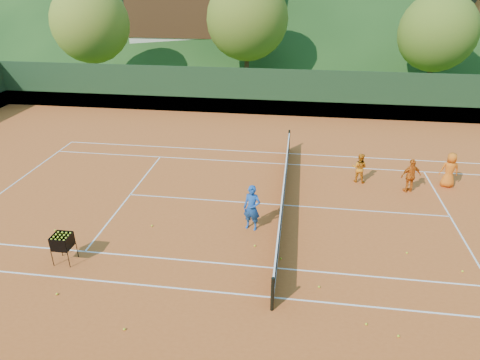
# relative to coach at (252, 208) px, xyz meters

# --- Properties ---
(ground) EXTENTS (400.00, 400.00, 0.00)m
(ground) POSITION_rel_coach_xyz_m (1.04, 1.90, -0.88)
(ground) COLOR #30531A
(ground) RESTS_ON ground
(clay_court) EXTENTS (40.00, 24.00, 0.02)m
(clay_court) POSITION_rel_coach_xyz_m (1.04, 1.90, -0.87)
(clay_court) COLOR #B8501D
(clay_court) RESTS_ON ground
(coach) EXTENTS (0.70, 0.55, 1.71)m
(coach) POSITION_rel_coach_xyz_m (0.00, 0.00, 0.00)
(coach) COLOR #194BA2
(coach) RESTS_ON clay_court
(student_a) EXTENTS (0.77, 0.67, 1.34)m
(student_a) POSITION_rel_coach_xyz_m (4.25, 4.53, -0.19)
(student_a) COLOR orange
(student_a) RESTS_ON clay_court
(student_b) EXTENTS (0.94, 0.62, 1.49)m
(student_b) POSITION_rel_coach_xyz_m (6.27, 3.83, -0.11)
(student_b) COLOR #D56113
(student_b) RESTS_ON clay_court
(student_c) EXTENTS (0.78, 0.52, 1.56)m
(student_c) POSITION_rel_coach_xyz_m (8.02, 4.58, -0.08)
(student_c) COLOR orange
(student_c) RESTS_ON clay_court
(tennis_ball_2) EXTENTS (0.07, 0.07, 0.07)m
(tennis_ball_2) POSITION_rel_coach_xyz_m (-5.18, -4.35, -0.82)
(tennis_ball_2) COLOR #CBDC24
(tennis_ball_2) RESTS_ON clay_court
(tennis_ball_3) EXTENTS (0.07, 0.07, 0.07)m
(tennis_ball_3) POSITION_rel_coach_xyz_m (-2.72, -5.38, -0.82)
(tennis_ball_3) COLOR #CBDC24
(tennis_ball_3) RESTS_ON clay_court
(tennis_ball_4) EXTENTS (0.07, 0.07, 0.07)m
(tennis_ball_4) POSITION_rel_coach_xyz_m (-6.45, -1.76, -0.82)
(tennis_ball_4) COLOR #CBDC24
(tennis_ball_4) RESTS_ON clay_court
(tennis_ball_5) EXTENTS (0.07, 0.07, 0.07)m
(tennis_ball_5) POSITION_rel_coach_xyz_m (5.29, -0.84, -0.82)
(tennis_ball_5) COLOR #CBDC24
(tennis_ball_5) RESTS_ON clay_court
(tennis_ball_6) EXTENTS (0.07, 0.07, 0.07)m
(tennis_ball_6) POSITION_rel_coach_xyz_m (2.36, -2.98, -0.82)
(tennis_ball_6) COLOR #CBDC24
(tennis_ball_6) RESTS_ON clay_court
(tennis_ball_7) EXTENTS (0.07, 0.07, 0.07)m
(tennis_ball_7) POSITION_rel_coach_xyz_m (-3.65, -0.39, -0.82)
(tennis_ball_7) COLOR #CBDC24
(tennis_ball_7) RESTS_ON clay_court
(tennis_ball_8) EXTENTS (0.07, 0.07, 0.07)m
(tennis_ball_8) POSITION_rel_coach_xyz_m (-7.01, -1.17, -0.82)
(tennis_ball_8) COLOR #CBDC24
(tennis_ball_8) RESTS_ON clay_court
(tennis_ball_9) EXTENTS (0.07, 0.07, 0.07)m
(tennis_ball_9) POSITION_rel_coach_xyz_m (0.24, -1.14, -0.82)
(tennis_ball_9) COLOR #CBDC24
(tennis_ball_9) RESTS_ON clay_court
(tennis_ball_11) EXTENTS (0.07, 0.07, 0.07)m
(tennis_ball_11) POSITION_rel_coach_xyz_m (3.56, -4.31, -0.82)
(tennis_ball_11) COLOR #CBDC24
(tennis_ball_11) RESTS_ON clay_court
(tennis_ball_13) EXTENTS (0.07, 0.07, 0.07)m
(tennis_ball_13) POSITION_rel_coach_xyz_m (1.16, -1.74, -0.82)
(tennis_ball_13) COLOR #CBDC24
(tennis_ball_13) RESTS_ON clay_court
(tennis_ball_14) EXTENTS (0.07, 0.07, 0.07)m
(tennis_ball_14) POSITION_rel_coach_xyz_m (4.32, -4.62, -0.82)
(tennis_ball_14) COLOR #CBDC24
(tennis_ball_14) RESTS_ON clay_court
(tennis_ball_15) EXTENTS (0.07, 0.07, 0.07)m
(tennis_ball_15) POSITION_rel_coach_xyz_m (6.81, -1.61, -0.82)
(tennis_ball_15) COLOR #CBDC24
(tennis_ball_15) RESTS_ON clay_court
(court_lines) EXTENTS (23.83, 11.03, 0.00)m
(court_lines) POSITION_rel_coach_xyz_m (1.04, 1.90, -0.85)
(court_lines) COLOR silver
(court_lines) RESTS_ON clay_court
(tennis_net) EXTENTS (0.10, 12.07, 1.10)m
(tennis_net) POSITION_rel_coach_xyz_m (1.04, 1.90, -0.36)
(tennis_net) COLOR black
(tennis_net) RESTS_ON clay_court
(perimeter_fence) EXTENTS (40.40, 24.24, 3.00)m
(perimeter_fence) POSITION_rel_coach_xyz_m (1.04, 1.90, 0.39)
(perimeter_fence) COLOR #153119
(perimeter_fence) RESTS_ON clay_court
(ball_hopper) EXTENTS (0.57, 0.57, 1.00)m
(ball_hopper) POSITION_rel_coach_xyz_m (-5.71, -2.81, -0.11)
(ball_hopper) COLOR black
(ball_hopper) RESTS_ON clay_court
(chalet_left) EXTENTS (13.80, 9.93, 12.92)m
(chalet_left) POSITION_rel_coach_xyz_m (-8.96, 31.90, 4.77)
(chalet_left) COLOR beige
(chalet_left) RESTS_ON ground
(chalet_mid) EXTENTS (12.65, 8.82, 11.45)m
(chalet_mid) POSITION_rel_coach_xyz_m (7.04, 35.90, 4.11)
(chalet_mid) COLOR beige
(chalet_mid) RESTS_ON ground
(tree_a) EXTENTS (6.00, 6.00, 7.88)m
(tree_a) POSITION_rel_coach_xyz_m (-14.96, 19.90, 3.99)
(tree_a) COLOR #412B1A
(tree_a) RESTS_ON ground
(tree_b) EXTENTS (6.40, 6.40, 8.40)m
(tree_b) POSITION_rel_coach_xyz_m (-2.96, 21.90, 4.32)
(tree_b) COLOR #422A1A
(tree_b) RESTS_ON ground
(tree_c) EXTENTS (5.60, 5.60, 7.35)m
(tree_c) POSITION_rel_coach_xyz_m (11.04, 20.90, 3.67)
(tree_c) COLOR #3E2718
(tree_c) RESTS_ON ground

